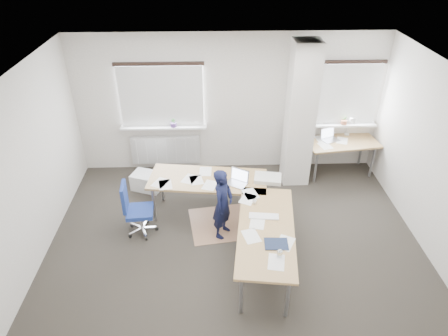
{
  "coord_description": "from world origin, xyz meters",
  "views": [
    {
      "loc": [
        -0.34,
        -4.78,
        4.49
      ],
      "look_at": [
        -0.15,
        0.9,
        0.93
      ],
      "focal_mm": 32.0,
      "sensor_mm": 36.0,
      "label": 1
    }
  ],
  "objects_px": {
    "desk_side": "(342,143)",
    "person": "(223,204)",
    "desk_main": "(238,203)",
    "task_chair": "(139,219)"
  },
  "relations": [
    {
      "from": "desk_side",
      "to": "person",
      "type": "bearing_deg",
      "value": -150.9
    },
    {
      "from": "desk_side",
      "to": "task_chair",
      "type": "bearing_deg",
      "value": -163.44
    },
    {
      "from": "task_chair",
      "to": "person",
      "type": "height_order",
      "value": "person"
    },
    {
      "from": "desk_main",
      "to": "person",
      "type": "relative_size",
      "value": 2.33
    },
    {
      "from": "desk_main",
      "to": "desk_side",
      "type": "relative_size",
      "value": 1.94
    },
    {
      "from": "desk_side",
      "to": "person",
      "type": "relative_size",
      "value": 1.2
    },
    {
      "from": "task_chair",
      "to": "person",
      "type": "xyz_separation_m",
      "value": [
        1.39,
        -0.09,
        0.35
      ]
    },
    {
      "from": "task_chair",
      "to": "person",
      "type": "relative_size",
      "value": 0.78
    },
    {
      "from": "desk_main",
      "to": "person",
      "type": "height_order",
      "value": "person"
    },
    {
      "from": "desk_main",
      "to": "desk_side",
      "type": "distance_m",
      "value": 2.92
    }
  ]
}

